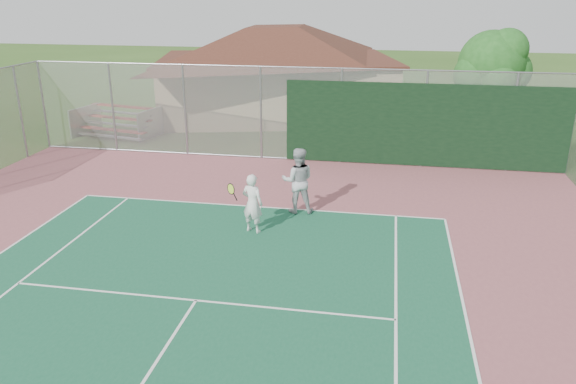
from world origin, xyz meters
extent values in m
cylinder|color=gray|center=(-10.00, 17.00, 1.75)|extent=(0.08, 0.08, 3.50)
cylinder|color=gray|center=(-7.00, 17.00, 1.75)|extent=(0.08, 0.08, 3.50)
cylinder|color=gray|center=(-4.00, 17.00, 1.75)|extent=(0.08, 0.08, 3.50)
cylinder|color=gray|center=(-1.00, 17.00, 1.75)|extent=(0.08, 0.08, 3.50)
cylinder|color=gray|center=(2.00, 17.00, 1.75)|extent=(0.08, 0.08, 3.50)
cylinder|color=gray|center=(5.00, 17.00, 1.75)|extent=(0.08, 0.08, 3.50)
cylinder|color=gray|center=(8.00, 17.00, 1.75)|extent=(0.08, 0.08, 3.50)
cylinder|color=gray|center=(10.00, 17.00, 1.75)|extent=(0.08, 0.08, 3.50)
cylinder|color=gray|center=(0.00, 17.00, 3.50)|extent=(20.00, 0.05, 0.05)
cylinder|color=gray|center=(0.00, 17.00, 0.05)|extent=(20.00, 0.05, 0.05)
cube|color=#999EA0|center=(0.00, 17.00, 1.75)|extent=(20.00, 0.02, 3.50)
cube|color=black|center=(5.00, 16.95, 1.55)|extent=(10.00, 0.04, 3.00)
cylinder|color=gray|center=(-10.00, 15.50, 1.75)|extent=(0.08, 0.08, 3.50)
cube|color=tan|center=(-2.02, 25.05, 1.39)|extent=(12.58, 9.84, 2.79)
cube|color=#572D20|center=(-2.02, 25.05, 2.83)|extent=(13.14, 10.40, 0.17)
pyramid|color=#572D20|center=(-2.02, 25.05, 4.46)|extent=(13.84, 10.82, 1.67)
cube|color=black|center=(-0.17, 21.30, 0.98)|extent=(0.84, 0.06, 1.95)
cube|color=maroon|center=(-8.06, 18.80, 0.40)|extent=(3.38, 1.01, 0.06)
cube|color=#B2B5BA|center=(-8.06, 18.52, 0.17)|extent=(3.37, 0.97, 0.05)
cube|color=maroon|center=(-8.06, 19.42, 0.79)|extent=(3.38, 1.01, 0.06)
cube|color=#B2B5BA|center=(-8.06, 19.14, 0.56)|extent=(3.37, 0.97, 0.05)
cube|color=maroon|center=(-8.06, 20.04, 1.19)|extent=(3.38, 1.01, 0.06)
cube|color=#B2B5BA|center=(-8.06, 19.76, 0.96)|extent=(3.37, 0.97, 0.05)
cube|color=#B2B5BA|center=(-9.64, 19.42, 0.62)|extent=(0.49, 2.00, 1.24)
cube|color=#B2B5BA|center=(-6.48, 19.42, 0.62)|extent=(0.49, 2.00, 1.24)
cylinder|color=#321F12|center=(7.93, 22.23, 1.23)|extent=(0.32, 0.32, 2.47)
sphere|color=#1C5219|center=(7.93, 22.23, 3.17)|extent=(2.82, 2.82, 2.82)
sphere|color=#1C5219|center=(8.73, 22.50, 2.82)|extent=(1.94, 1.94, 1.94)
sphere|color=#1C5219|center=(7.23, 21.88, 2.73)|extent=(1.76, 1.76, 1.76)
sphere|color=#1C5219|center=(8.11, 21.44, 2.64)|extent=(1.58, 1.58, 1.58)
sphere|color=#1C5219|center=(7.67, 22.94, 2.99)|extent=(1.76, 1.76, 1.76)
sphere|color=#1C5219|center=(8.46, 22.06, 3.79)|extent=(1.76, 1.76, 1.76)
imported|color=silver|center=(0.33, 10.09, 0.81)|extent=(0.67, 0.53, 1.61)
imported|color=#AFB2B5|center=(1.28, 11.71, 0.96)|extent=(1.05, 0.88, 1.92)
camera|label=1|loc=(3.72, -3.34, 6.13)|focal=35.00mm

